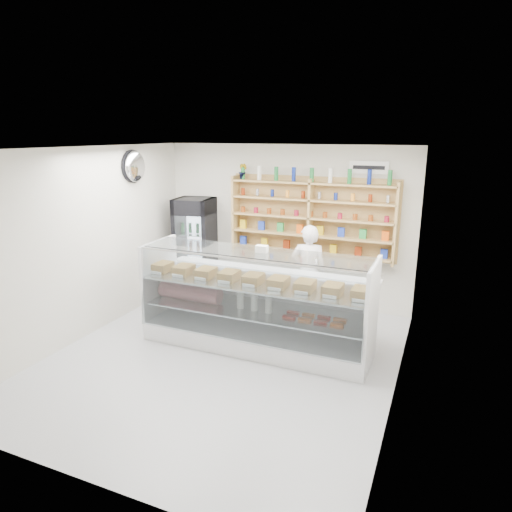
% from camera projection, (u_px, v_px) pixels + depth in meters
% --- Properties ---
extents(room, '(5.00, 5.00, 5.00)m').
position_uv_depth(room, '(221.00, 260.00, 5.86)').
color(room, '#999A9E').
rests_on(room, ground).
extents(display_counter, '(3.27, 0.98, 1.42)m').
position_uv_depth(display_counter, '(256.00, 320.00, 6.53)').
color(display_counter, white).
rests_on(display_counter, floor).
extents(shop_worker, '(0.64, 0.49, 1.58)m').
position_uv_depth(shop_worker, '(308.00, 273.00, 7.39)').
color(shop_worker, white).
rests_on(shop_worker, floor).
extents(drinks_cooler, '(0.74, 0.73, 1.83)m').
position_uv_depth(drinks_cooler, '(195.00, 247.00, 8.50)').
color(drinks_cooler, black).
rests_on(drinks_cooler, floor).
extents(wall_shelving, '(2.84, 0.28, 1.33)m').
position_uv_depth(wall_shelving, '(310.00, 218.00, 7.70)').
color(wall_shelving, tan).
rests_on(wall_shelving, back_wall).
extents(potted_plant, '(0.17, 0.15, 0.27)m').
position_uv_depth(potted_plant, '(243.00, 171.00, 7.98)').
color(potted_plant, '#1E6626').
rests_on(potted_plant, wall_shelving).
extents(security_mirror, '(0.15, 0.50, 0.50)m').
position_uv_depth(security_mirror, '(135.00, 166.00, 7.47)').
color(security_mirror, silver).
rests_on(security_mirror, left_wall).
extents(wall_sign, '(0.62, 0.03, 0.20)m').
position_uv_depth(wall_sign, '(369.00, 167.00, 7.26)').
color(wall_sign, white).
rests_on(wall_sign, back_wall).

